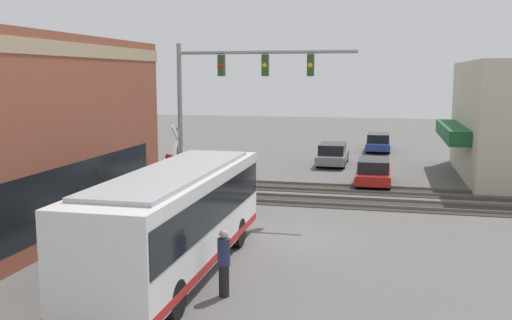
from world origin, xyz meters
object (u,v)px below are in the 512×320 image
Objects in this scene: parked_car_red at (374,173)px; pedestrian_at_crossing at (201,186)px; parked_car_blue at (378,143)px; pedestrian_near_bus at (224,262)px; crossing_signal at (178,157)px; city_bus at (177,216)px; parked_car_grey at (333,155)px.

pedestrian_at_crossing is at bearing 133.05° from parked_car_red.
parked_car_blue is at bearing 0.00° from parked_car_red.
pedestrian_near_bus reaches higher than parked_car_blue.
parked_car_blue is (13.98, 0.00, 0.00)m from parked_car_red.
crossing_signal is at bearing 158.90° from parked_car_blue.
city_bus reaches higher than pedestrian_at_crossing.
pedestrian_at_crossing reaches higher than parked_car_grey.
crossing_signal reaches higher than parked_car_grey.
pedestrian_near_bus is at bearing 168.39° from parked_car_red.
parked_car_blue is 31.17m from pedestrian_near_bus.
city_bus is 2.23× the size of parked_car_red.
parked_car_red is at bearing -19.28° from city_bus.
crossing_signal reaches higher than parked_car_blue.
parked_car_red is 17.35m from pedestrian_near_bus.
city_bus is 5.61× the size of pedestrian_at_crossing.
parked_car_grey is at bearing -6.83° from city_bus.
city_bus is 2.10× the size of parked_car_grey.
crossing_signal is at bearing 27.02° from pedestrian_near_bus.
parked_car_blue is 2.66× the size of pedestrian_at_crossing.
parked_car_blue is at bearing -19.64° from pedestrian_at_crossing.
pedestrian_at_crossing is at bearing 21.77° from pedestrian_near_bus.
parked_car_red is at bearing -47.73° from crossing_signal.
crossing_signal is at bearing 20.23° from city_bus.
crossing_signal is 2.12× the size of pedestrian_at_crossing.
parked_car_red is at bearing -155.97° from parked_car_grey.
pedestrian_at_crossing is (-6.99, 7.48, 0.26)m from parked_car_red.
parked_car_grey is (13.83, -5.51, -1.62)m from crossing_signal.
pedestrian_near_bus reaches higher than parked_car_red.
parked_car_red is at bearing -46.95° from pedestrian_at_crossing.
parked_car_grey is 8.19m from parked_car_blue.
crossing_signal is at bearing 124.25° from pedestrian_at_crossing.
parked_car_grey is 1.01× the size of parked_car_blue.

